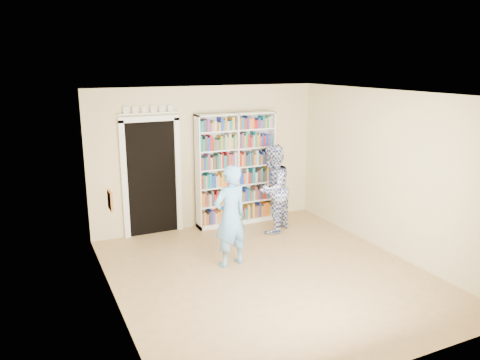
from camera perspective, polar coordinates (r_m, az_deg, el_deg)
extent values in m
plane|color=#987749|center=(7.24, 3.52, -11.41)|extent=(5.00, 5.00, 0.00)
plane|color=white|center=(6.54, 3.89, 10.43)|extent=(5.00, 5.00, 0.00)
plane|color=beige|center=(8.98, -4.02, 2.75)|extent=(4.50, 0.00, 4.50)
plane|color=beige|center=(6.05, -15.36, -3.40)|extent=(0.00, 5.00, 5.00)
plane|color=beige|center=(8.07, 17.84, 0.79)|extent=(0.00, 5.00, 5.00)
cube|color=white|center=(9.09, -0.53, 1.28)|extent=(1.59, 0.30, 2.19)
cube|color=white|center=(9.09, -0.53, 1.28)|extent=(0.02, 0.30, 2.19)
cube|color=black|center=(8.70, -10.71, 0.14)|extent=(0.90, 0.03, 2.10)
cube|color=white|center=(8.58, -13.91, -0.23)|extent=(0.10, 0.06, 2.20)
cube|color=white|center=(8.82, -7.55, 0.46)|extent=(0.10, 0.06, 2.20)
cube|color=white|center=(8.49, -11.03, 7.34)|extent=(1.10, 0.06, 0.10)
cube|color=white|center=(8.47, -11.04, 8.00)|extent=(1.10, 0.08, 0.02)
cube|color=brown|center=(6.23, -15.54, -2.43)|extent=(0.03, 0.25, 0.25)
imported|color=#64A5DF|center=(7.25, -1.19, -4.46)|extent=(0.66, 0.51, 1.62)
imported|color=navy|center=(8.72, 3.97, -1.09)|extent=(1.02, 0.98, 1.66)
cube|color=white|center=(8.57, 5.03, -0.24)|extent=(0.19, 0.10, 0.30)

